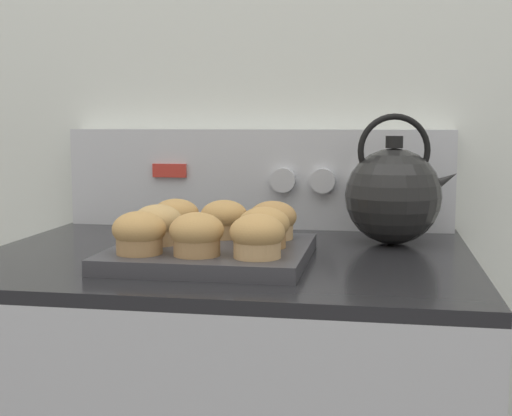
# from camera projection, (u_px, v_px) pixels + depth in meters

# --- Properties ---
(wall_back) EXTENTS (8.00, 0.05, 2.40)m
(wall_back) POSITION_uv_depth(u_px,v_px,m) (262.00, 80.00, 1.40)
(wall_back) COLOR silver
(wall_back) RESTS_ON ground_plane
(control_panel) EXTENTS (0.74, 0.07, 0.19)m
(control_panel) POSITION_uv_depth(u_px,v_px,m) (259.00, 178.00, 1.37)
(control_panel) COLOR #B7BABF
(control_panel) RESTS_ON stove_range
(muffin_pan) EXTENTS (0.28, 0.28, 0.02)m
(muffin_pan) POSITION_uv_depth(u_px,v_px,m) (212.00, 253.00, 1.04)
(muffin_pan) COLOR #38383D
(muffin_pan) RESTS_ON stove_range
(muffin_r0_c0) EXTENTS (0.07, 0.07, 0.06)m
(muffin_r0_c0) POSITION_uv_depth(u_px,v_px,m) (139.00, 233.00, 0.97)
(muffin_r0_c0) COLOR #A37A4C
(muffin_r0_c0) RESTS_ON muffin_pan
(muffin_r0_c1) EXTENTS (0.07, 0.07, 0.06)m
(muffin_r0_c1) POSITION_uv_depth(u_px,v_px,m) (197.00, 235.00, 0.96)
(muffin_r0_c1) COLOR #A37A4C
(muffin_r0_c1) RESTS_ON muffin_pan
(muffin_r0_c2) EXTENTS (0.07, 0.07, 0.06)m
(muffin_r0_c2) POSITION_uv_depth(u_px,v_px,m) (257.00, 237.00, 0.94)
(muffin_r0_c2) COLOR tan
(muffin_r0_c2) RESTS_ON muffin_pan
(muffin_r1_c0) EXTENTS (0.07, 0.07, 0.06)m
(muffin_r1_c0) POSITION_uv_depth(u_px,v_px,m) (158.00, 225.00, 1.05)
(muffin_r1_c0) COLOR tan
(muffin_r1_c0) RESTS_ON muffin_pan
(muffin_r1_c2) EXTENTS (0.07, 0.07, 0.06)m
(muffin_r1_c2) POSITION_uv_depth(u_px,v_px,m) (264.00, 228.00, 1.02)
(muffin_r1_c2) COLOR olive
(muffin_r1_c2) RESTS_ON muffin_pan
(muffin_r2_c0) EXTENTS (0.07, 0.07, 0.06)m
(muffin_r2_c0) POSITION_uv_depth(u_px,v_px,m) (176.00, 218.00, 1.13)
(muffin_r2_c0) COLOR #A37A4C
(muffin_r2_c0) RESTS_ON muffin_pan
(muffin_r2_c1) EXTENTS (0.07, 0.07, 0.06)m
(muffin_r2_c1) POSITION_uv_depth(u_px,v_px,m) (224.00, 219.00, 1.11)
(muffin_r2_c1) COLOR tan
(muffin_r2_c1) RESTS_ON muffin_pan
(muffin_r2_c2) EXTENTS (0.07, 0.07, 0.06)m
(muffin_r2_c2) POSITION_uv_depth(u_px,v_px,m) (273.00, 221.00, 1.10)
(muffin_r2_c2) COLOR tan
(muffin_r2_c2) RESTS_ON muffin_pan
(tea_kettle) EXTENTS (0.19, 0.16, 0.22)m
(tea_kettle) POSITION_uv_depth(u_px,v_px,m) (394.00, 194.00, 1.18)
(tea_kettle) COLOR black
(tea_kettle) RESTS_ON stove_range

